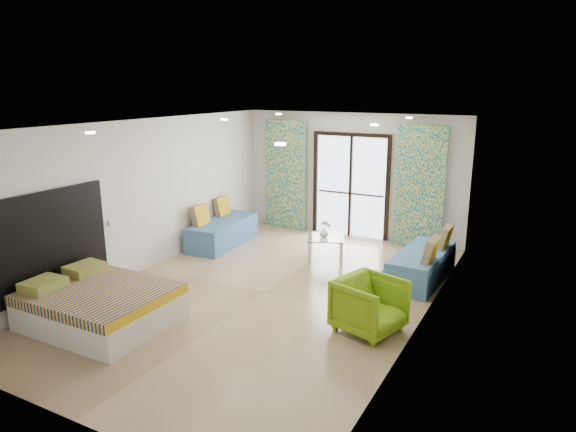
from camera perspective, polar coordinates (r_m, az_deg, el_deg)
The scene contains 24 objects.
floor at distance 8.44m, azimuth -2.58°, elevation -8.43°, with size 5.00×7.50×0.01m, color #927557, non-canonical shape.
ceiling at distance 7.80m, azimuth -2.80°, elevation 10.18°, with size 5.00×7.50×0.01m, color silver, non-canonical shape.
wall_back at distance 11.33m, azimuth 7.05°, elevation 4.50°, with size 5.00×0.01×2.70m, color silver, non-canonical shape.
wall_front at distance 5.31m, azimuth -24.02°, elevation -8.12°, with size 5.00×0.01×2.70m, color silver, non-canonical shape.
wall_left at distance 9.51m, azimuth -15.77°, elevation 2.18°, with size 0.01×7.50×2.70m, color silver, non-canonical shape.
wall_right at distance 7.11m, azimuth 14.93°, elevation -1.78°, with size 0.01×7.50×2.70m, color silver, non-canonical shape.
balcony_door at distance 11.32m, azimuth 6.98°, elevation 4.02°, with size 1.76×0.08×2.28m.
balcony_rail at distance 11.39m, azimuth 6.95°, elevation 2.51°, with size 1.52×0.03×0.04m, color #595451.
curtain_left at distance 11.82m, azimuth -0.32°, elevation 4.53°, with size 1.00×0.10×2.50m, color silver.
curtain_right at distance 10.73m, azimuth 14.43°, elevation 3.06°, with size 1.00×0.10×2.50m, color silver.
downlight_a at distance 7.16m, azimuth -21.12°, elevation 8.63°, with size 0.12×0.12×0.02m, color #FFE0B2.
downlight_b at distance 5.38m, azimuth -0.86°, elevation 8.00°, with size 0.12×0.12×0.02m, color #FFE0B2.
downlight_c at distance 9.40m, azimuth -7.10°, elevation 10.61°, with size 0.12×0.12×0.02m, color #FFE0B2.
downlight_d at distance 8.13m, azimuth 9.56°, elevation 9.95°, with size 0.12×0.12×0.02m, color #FFE0B2.
downlight_e at distance 11.10m, azimuth -1.06°, elevation 11.27°, with size 0.12×0.12×0.02m, color #FFE0B2.
downlight_f at distance 10.04m, azimuth 13.30°, elevation 10.57°, with size 0.12×0.12×0.02m, color #FFE0B2.
headboard at distance 8.24m, azimuth -25.29°, elevation -2.67°, with size 0.06×2.10×1.50m, color black.
switch_plate at distance 9.00m, azimuth -19.03°, elevation -0.70°, with size 0.02×0.10×0.10m, color silver.
bed at distance 7.76m, azimuth -20.22°, elevation -9.28°, with size 1.89×1.54×0.65m.
daybed_left at distance 10.88m, azimuth -7.32°, elevation -1.65°, with size 0.89×1.93×0.92m.
daybed_right at distance 9.13m, azimuth 14.72°, elevation -5.22°, with size 0.81×1.87×0.91m.
coffee_table at distance 9.83m, azimuth 4.22°, elevation -2.62°, with size 0.90×0.90×0.79m.
vase at distance 9.79m, azimuth 4.01°, elevation -1.84°, with size 0.18×0.18×0.18m, color white.
armchair at distance 7.11m, azimuth 9.06°, elevation -9.49°, with size 0.80×0.75×0.82m, color #76A415.
Camera 1 is at (3.98, -6.68, 3.26)m, focal length 32.00 mm.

